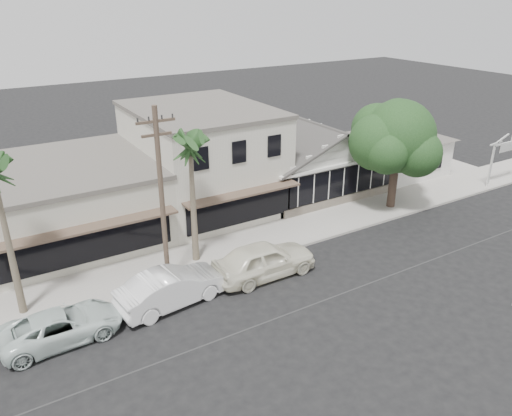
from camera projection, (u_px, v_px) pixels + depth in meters
ground at (374, 282)px, 25.25m from camera, size 140.00×140.00×0.00m
sidewalk_north at (175, 265)px, 26.68m from camera, size 90.00×3.50×0.15m
corner_shop at (308, 154)px, 36.37m from camera, size 10.40×8.60×5.10m
side_cottage at (396, 155)px, 39.97m from camera, size 6.00×6.00×3.00m
arch_sign at (511, 144)px, 36.94m from camera, size 4.12×0.12×3.95m
row_building_near at (202, 160)px, 33.09m from camera, size 8.00×10.00×6.50m
row_building_midnear at (64, 203)px, 29.25m from camera, size 10.00×10.00×4.20m
utility_pole at (162, 196)px, 23.11m from camera, size 1.80×0.24×9.00m
car_0 at (264, 260)px, 25.43m from camera, size 5.48×2.25×1.86m
car_1 at (172, 288)px, 23.14m from camera, size 5.44×2.45×1.73m
car_2 at (61, 326)px, 20.76m from camera, size 5.02×2.42×1.38m
shade_tree at (395, 138)px, 32.11m from camera, size 6.63×6.00×7.36m
palm_east at (190, 146)px, 24.56m from camera, size 3.30×3.30×7.64m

